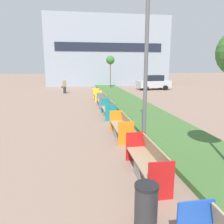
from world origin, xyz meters
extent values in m
cube|color=#426B33|center=(3.20, 12.00, 0.09)|extent=(2.80, 120.00, 0.18)
cube|color=#939EAD|center=(4.00, 38.53, 5.16)|extent=(18.65, 7.78, 10.32)
cube|color=#1E2333|center=(4.00, 34.59, 5.68)|extent=(15.67, 0.08, 1.20)
cube|color=gray|center=(0.90, 7.34, 0.21)|extent=(0.52, 0.60, 0.42)
cube|color=tan|center=(0.90, 7.34, 0.44)|extent=(0.58, 2.16, 0.05)
cube|color=tan|center=(1.17, 7.34, 0.70)|extent=(0.14, 2.07, 0.48)
cube|color=red|center=(0.90, 6.24, 0.47)|extent=(0.62, 0.04, 0.94)
cube|color=red|center=(0.90, 8.44, 0.47)|extent=(0.62, 0.04, 0.94)
cube|color=gray|center=(0.90, 10.86, 0.21)|extent=(0.52, 0.60, 0.42)
cube|color=tan|center=(0.90, 10.86, 0.44)|extent=(0.58, 2.07, 0.05)
cube|color=tan|center=(1.17, 10.86, 0.70)|extent=(0.14, 1.99, 0.48)
cube|color=orange|center=(0.90, 9.81, 0.47)|extent=(0.62, 0.04, 0.94)
cube|color=orange|center=(0.90, 11.92, 0.47)|extent=(0.62, 0.04, 0.94)
cube|color=gray|center=(0.90, 14.75, 0.21)|extent=(0.52, 0.60, 0.42)
cube|color=tan|center=(0.90, 14.75, 0.44)|extent=(0.58, 2.20, 0.05)
cube|color=tan|center=(1.17, 14.75, 0.70)|extent=(0.14, 2.11, 0.48)
cube|color=#197A7F|center=(0.90, 13.63, 0.47)|extent=(0.62, 0.04, 0.94)
cube|color=#197A7F|center=(0.90, 15.86, 0.47)|extent=(0.62, 0.04, 0.94)
cube|color=gray|center=(0.90, 17.86, 0.21)|extent=(0.52, 0.60, 0.42)
cube|color=tan|center=(0.90, 17.86, 0.44)|extent=(0.58, 2.05, 0.05)
cube|color=tan|center=(1.17, 17.86, 0.70)|extent=(0.14, 1.96, 0.48)
cube|color=slate|center=(0.90, 16.82, 0.47)|extent=(0.62, 0.04, 0.94)
cube|color=slate|center=(0.90, 18.90, 0.47)|extent=(0.62, 0.04, 0.94)
cube|color=gray|center=(0.90, 21.43, 0.21)|extent=(0.52, 0.60, 0.42)
cube|color=tan|center=(0.90, 21.43, 0.44)|extent=(0.58, 2.00, 0.05)
cube|color=tan|center=(1.17, 21.43, 0.70)|extent=(0.14, 1.92, 0.48)
cube|color=yellow|center=(0.90, 20.41, 0.47)|extent=(0.62, 0.04, 0.94)
cube|color=yellow|center=(0.90, 22.45, 0.47)|extent=(0.62, 0.04, 0.94)
cylinder|color=#2D2D30|center=(0.32, 5.52, 0.40)|extent=(0.44, 0.44, 0.81)
cylinder|color=black|center=(0.32, 5.52, 0.83)|extent=(0.46, 0.46, 0.05)
cylinder|color=#56595B|center=(1.55, 9.63, 3.52)|extent=(0.14, 0.14, 7.04)
cylinder|color=brown|center=(3.44, 30.47, 1.72)|extent=(0.10, 0.10, 3.43)
sphere|color=#38702D|center=(3.44, 30.47, 3.73)|extent=(1.09, 1.09, 1.09)
cube|color=#232633|center=(-2.26, 26.75, 0.37)|extent=(0.30, 0.22, 0.75)
cube|color=olive|center=(-2.26, 26.75, 1.05)|extent=(0.38, 0.24, 0.60)
sphere|color=tan|center=(-2.26, 26.75, 1.45)|extent=(0.21, 0.21, 0.21)
cube|color=#232328|center=(-2.54, 26.75, 0.71)|extent=(0.12, 0.20, 0.18)
cube|color=#B7BABF|center=(8.82, 28.87, 0.72)|extent=(4.36, 2.17, 0.84)
cube|color=black|center=(8.82, 28.87, 1.50)|extent=(2.25, 1.75, 0.72)
cylinder|color=black|center=(10.08, 27.97, 0.30)|extent=(0.60, 0.20, 0.60)
cylinder|color=black|center=(10.08, 29.77, 0.30)|extent=(0.60, 0.20, 0.60)
cylinder|color=black|center=(7.56, 27.97, 0.30)|extent=(0.60, 0.20, 0.60)
cylinder|color=black|center=(7.56, 29.77, 0.30)|extent=(0.60, 0.20, 0.60)
camera|label=1|loc=(-0.89, 2.01, 3.01)|focal=35.00mm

